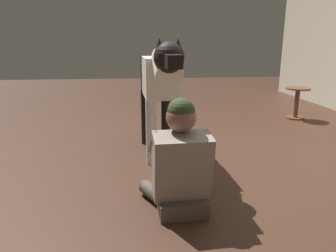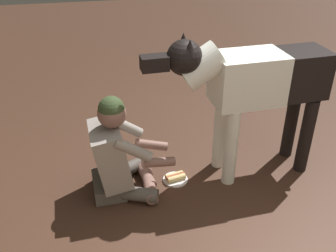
{
  "view_description": "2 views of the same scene",
  "coord_description": "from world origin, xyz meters",
  "views": [
    {
      "loc": [
        3.13,
        -0.81,
        1.19
      ],
      "look_at": [
        0.54,
        -0.54,
        0.49
      ],
      "focal_mm": 33.23,
      "sensor_mm": 36.0,
      "label": 1
    },
    {
      "loc": [
        1.19,
        1.95,
        2.01
      ],
      "look_at": [
        0.68,
        -0.49,
        0.55
      ],
      "focal_mm": 41.31,
      "sensor_mm": 36.0,
      "label": 2
    }
  ],
  "objects": [
    {
      "name": "round_side_table",
      "position": [
        -1.49,
        1.73,
        0.29
      ],
      "size": [
        0.37,
        0.37,
        0.49
      ],
      "color": "brown",
      "rests_on": "ground"
    },
    {
      "name": "person_sitting_on_floor",
      "position": [
        1.07,
        -0.51,
        0.34
      ],
      "size": [
        0.65,
        0.58,
        0.83
      ],
      "color": "#534C45",
      "rests_on": "ground"
    },
    {
      "name": "large_dog",
      "position": [
        -0.01,
        -0.56,
        0.81
      ],
      "size": [
        1.63,
        0.38,
        1.22
      ],
      "color": "silver",
      "rests_on": "ground"
    },
    {
      "name": "ground_plane",
      "position": [
        0.0,
        0.0,
        0.0
      ],
      "size": [
        14.85,
        14.85,
        0.0
      ],
      "primitive_type": "plane",
      "color": "#44291D"
    },
    {
      "name": "hot_dog_on_plate",
      "position": [
        0.61,
        -0.53,
        0.03
      ],
      "size": [
        0.21,
        0.21,
        0.06
      ],
      "color": "white",
      "rests_on": "ground"
    }
  ]
}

